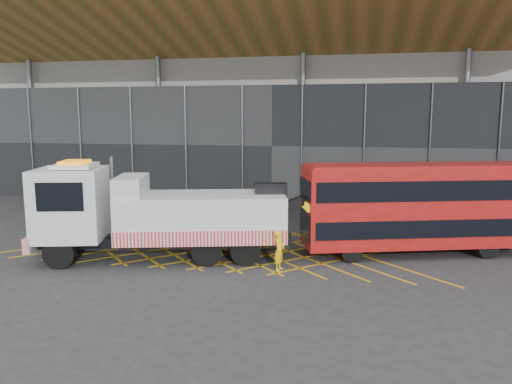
# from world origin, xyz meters

# --- Properties ---
(ground_plane) EXTENTS (120.00, 120.00, 0.00)m
(ground_plane) POSITION_xyz_m (0.00, 0.00, 0.00)
(ground_plane) COLOR #2A2A2C
(road_markings) EXTENTS (19.96, 7.16, 0.01)m
(road_markings) POSITION_xyz_m (1.60, 0.00, 0.01)
(road_markings) COLOR gold
(road_markings) RESTS_ON ground_plane
(construction_building) EXTENTS (55.00, 23.97, 18.00)m
(construction_building) POSITION_xyz_m (1.92, 18.40, 8.98)
(construction_building) COLOR gray
(construction_building) RESTS_ON ground_plane
(recovery_truck) EXTENTS (12.15, 5.51, 4.25)m
(recovery_truck) POSITION_xyz_m (-0.61, -2.29, 1.96)
(recovery_truck) COLOR black
(recovery_truck) RESTS_ON ground_plane
(bus_towed) EXTENTS (9.92, 5.07, 3.95)m
(bus_towed) POSITION_xyz_m (10.23, 0.71, 2.20)
(bus_towed) COLOR #9E0F0C
(bus_towed) RESTS_ON ground_plane
(worker) EXTENTS (0.48, 0.64, 1.59)m
(worker) POSITION_xyz_m (4.84, -2.77, 0.79)
(worker) COLOR yellow
(worker) RESTS_ON ground_plane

